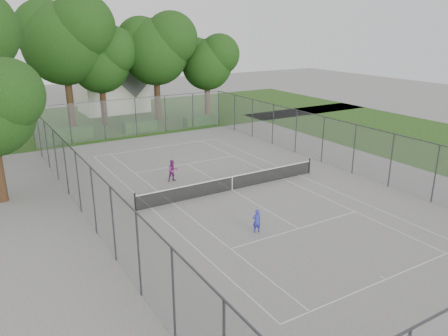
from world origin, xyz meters
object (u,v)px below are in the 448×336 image
house (112,81)px  girl_player (257,221)px  tennis_net (232,183)px  woman_player (173,171)px

house → girl_player: house is taller
tennis_net → girl_player: (-2.06, -5.59, 0.11)m
tennis_net → woman_player: bearing=125.2°
house → girl_player: (-3.96, -35.45, -3.05)m
girl_player → woman_player: size_ratio=0.84×
girl_player → woman_player: (-0.40, 9.09, 0.12)m
girl_player → woman_player: bearing=-77.6°
house → tennis_net: bearing=-93.6°
tennis_net → house: house is taller
house → girl_player: 35.80m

